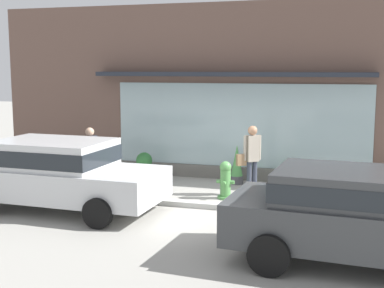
{
  "coord_description": "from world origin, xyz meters",
  "views": [
    {
      "loc": [
        3.13,
        -11.18,
        3.11
      ],
      "look_at": [
        -0.55,
        1.2,
        1.22
      ],
      "focal_mm": 49.04,
      "sensor_mm": 36.0,
      "label": 1
    }
  ],
  "objects_px": {
    "parked_car_silver": "(59,171)",
    "pedestrian_passerby": "(90,154)",
    "potted_plant_trailing_edge": "(289,174)",
    "fire_hydrant": "(225,180)",
    "potted_plant_corner_tall": "(144,165)",
    "potted_plant_window_right": "(68,157)",
    "parked_car_dark_gray": "(363,212)",
    "potted_plant_by_entrance": "(237,165)",
    "pedestrian_with_handbag": "(251,155)"
  },
  "relations": [
    {
      "from": "parked_car_silver",
      "to": "pedestrian_passerby",
      "type": "bearing_deg",
      "value": 96.23
    },
    {
      "from": "potted_plant_trailing_edge",
      "to": "parked_car_silver",
      "type": "bearing_deg",
      "value": -139.83
    },
    {
      "from": "fire_hydrant",
      "to": "parked_car_silver",
      "type": "bearing_deg",
      "value": -148.71
    },
    {
      "from": "pedestrian_passerby",
      "to": "potted_plant_trailing_edge",
      "type": "relative_size",
      "value": 2.68
    },
    {
      "from": "fire_hydrant",
      "to": "potted_plant_corner_tall",
      "type": "xyz_separation_m",
      "value": [
        -2.68,
        1.52,
        -0.06
      ]
    },
    {
      "from": "parked_car_silver",
      "to": "potted_plant_window_right",
      "type": "height_order",
      "value": "parked_car_silver"
    },
    {
      "from": "fire_hydrant",
      "to": "pedestrian_passerby",
      "type": "distance_m",
      "value": 3.46
    },
    {
      "from": "parked_car_silver",
      "to": "fire_hydrant",
      "type": "bearing_deg",
      "value": 33.25
    },
    {
      "from": "potted_plant_corner_tall",
      "to": "parked_car_dark_gray",
      "type": "bearing_deg",
      "value": -41.81
    },
    {
      "from": "potted_plant_corner_tall",
      "to": "fire_hydrant",
      "type": "bearing_deg",
      "value": -29.51
    },
    {
      "from": "potted_plant_trailing_edge",
      "to": "potted_plant_by_entrance",
      "type": "distance_m",
      "value": 1.39
    },
    {
      "from": "fire_hydrant",
      "to": "potted_plant_trailing_edge",
      "type": "xyz_separation_m",
      "value": [
        1.29,
        1.87,
        -0.14
      ]
    },
    {
      "from": "parked_car_silver",
      "to": "potted_plant_by_entrance",
      "type": "height_order",
      "value": "parked_car_silver"
    },
    {
      "from": "pedestrian_with_handbag",
      "to": "parked_car_silver",
      "type": "bearing_deg",
      "value": -4.48
    },
    {
      "from": "potted_plant_corner_tall",
      "to": "pedestrian_passerby",
      "type": "bearing_deg",
      "value": -112.24
    },
    {
      "from": "parked_car_dark_gray",
      "to": "parked_car_silver",
      "type": "relative_size",
      "value": 1.0
    },
    {
      "from": "pedestrian_with_handbag",
      "to": "parked_car_dark_gray",
      "type": "bearing_deg",
      "value": 83.85
    },
    {
      "from": "parked_car_silver",
      "to": "potted_plant_window_right",
      "type": "xyz_separation_m",
      "value": [
        -1.79,
        3.51,
        -0.37
      ]
    },
    {
      "from": "pedestrian_with_handbag",
      "to": "fire_hydrant",
      "type": "bearing_deg",
      "value": 5.42
    },
    {
      "from": "parked_car_dark_gray",
      "to": "potted_plant_corner_tall",
      "type": "bearing_deg",
      "value": 142.22
    },
    {
      "from": "potted_plant_trailing_edge",
      "to": "potted_plant_by_entrance",
      "type": "bearing_deg",
      "value": -170.88
    },
    {
      "from": "parked_car_dark_gray",
      "to": "fire_hydrant",
      "type": "bearing_deg",
      "value": 134.16
    },
    {
      "from": "potted_plant_trailing_edge",
      "to": "potted_plant_window_right",
      "type": "relative_size",
      "value": 0.58
    },
    {
      "from": "pedestrian_passerby",
      "to": "potted_plant_corner_tall",
      "type": "bearing_deg",
      "value": 179.01
    },
    {
      "from": "pedestrian_with_handbag",
      "to": "parked_car_dark_gray",
      "type": "relative_size",
      "value": 0.38
    },
    {
      "from": "potted_plant_corner_tall",
      "to": "parked_car_silver",
      "type": "bearing_deg",
      "value": -99.7
    },
    {
      "from": "pedestrian_passerby",
      "to": "potted_plant_corner_tall",
      "type": "distance_m",
      "value": 2.01
    },
    {
      "from": "pedestrian_passerby",
      "to": "parked_car_dark_gray",
      "type": "bearing_deg",
      "value": 83.99
    },
    {
      "from": "parked_car_silver",
      "to": "pedestrian_with_handbag",
      "type": "bearing_deg",
      "value": 35.09
    },
    {
      "from": "pedestrian_passerby",
      "to": "potted_plant_trailing_edge",
      "type": "xyz_separation_m",
      "value": [
        4.71,
        2.13,
        -0.64
      ]
    },
    {
      "from": "pedestrian_passerby",
      "to": "potted_plant_trailing_edge",
      "type": "bearing_deg",
      "value": 135.65
    },
    {
      "from": "fire_hydrant",
      "to": "potted_plant_by_entrance",
      "type": "xyz_separation_m",
      "value": [
        -0.07,
        1.65,
        0.06
      ]
    },
    {
      "from": "parked_car_dark_gray",
      "to": "potted_plant_window_right",
      "type": "distance_m",
      "value": 9.57
    },
    {
      "from": "fire_hydrant",
      "to": "parked_car_silver",
      "type": "relative_size",
      "value": 0.2
    },
    {
      "from": "potted_plant_corner_tall",
      "to": "potted_plant_window_right",
      "type": "bearing_deg",
      "value": -179.96
    },
    {
      "from": "parked_car_silver",
      "to": "potted_plant_window_right",
      "type": "distance_m",
      "value": 3.96
    },
    {
      "from": "fire_hydrant",
      "to": "parked_car_dark_gray",
      "type": "relative_size",
      "value": 0.2
    },
    {
      "from": "pedestrian_with_handbag",
      "to": "potted_plant_by_entrance",
      "type": "relative_size",
      "value": 1.61
    },
    {
      "from": "potted_plant_trailing_edge",
      "to": "potted_plant_corner_tall",
      "type": "bearing_deg",
      "value": -174.96
    },
    {
      "from": "pedestrian_with_handbag",
      "to": "parked_car_silver",
      "type": "height_order",
      "value": "pedestrian_with_handbag"
    },
    {
      "from": "pedestrian_with_handbag",
      "to": "potted_plant_trailing_edge",
      "type": "height_order",
      "value": "pedestrian_with_handbag"
    },
    {
      "from": "potted_plant_trailing_edge",
      "to": "potted_plant_window_right",
      "type": "xyz_separation_m",
      "value": [
        -6.37,
        -0.35,
        0.2
      ]
    },
    {
      "from": "pedestrian_passerby",
      "to": "parked_car_silver",
      "type": "distance_m",
      "value": 1.74
    },
    {
      "from": "fire_hydrant",
      "to": "parked_car_dark_gray",
      "type": "distance_m",
      "value": 4.7
    },
    {
      "from": "potted_plant_window_right",
      "to": "potted_plant_by_entrance",
      "type": "distance_m",
      "value": 5.01
    },
    {
      "from": "potted_plant_corner_tall",
      "to": "potted_plant_trailing_edge",
      "type": "relative_size",
      "value": 1.24
    },
    {
      "from": "potted_plant_by_entrance",
      "to": "pedestrian_passerby",
      "type": "bearing_deg",
      "value": -150.2
    },
    {
      "from": "fire_hydrant",
      "to": "parked_car_silver",
      "type": "height_order",
      "value": "parked_car_silver"
    },
    {
      "from": "parked_car_dark_gray",
      "to": "potted_plant_window_right",
      "type": "relative_size",
      "value": 4.25
    },
    {
      "from": "potted_plant_corner_tall",
      "to": "potted_plant_window_right",
      "type": "distance_m",
      "value": 2.4
    }
  ]
}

